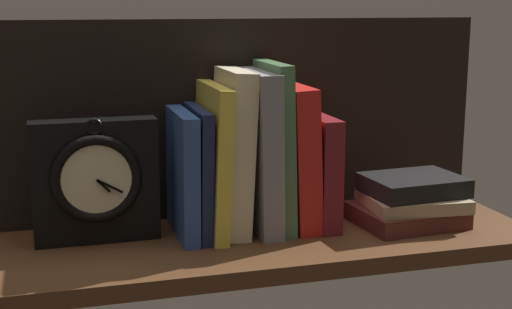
% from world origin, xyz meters
% --- Properties ---
extents(ground_plane, '(0.82, 0.27, 0.03)m').
position_xyz_m(ground_plane, '(0.00, 0.00, -0.01)').
color(ground_plane, '#4C2D19').
extents(back_panel, '(0.82, 0.01, 0.32)m').
position_xyz_m(back_panel, '(0.00, 0.13, 0.16)').
color(back_panel, black).
rests_on(back_panel, ground_plane).
extents(book_blue_modern, '(0.03, 0.16, 0.19)m').
position_xyz_m(book_blue_modern, '(-0.12, 0.04, 0.09)').
color(book_blue_modern, '#2D4C8E').
rests_on(book_blue_modern, ground_plane).
extents(book_navy_bierce, '(0.02, 0.15, 0.19)m').
position_xyz_m(book_navy_bierce, '(-0.10, 0.04, 0.10)').
color(book_navy_bierce, '#192147').
rests_on(book_navy_bierce, ground_plane).
extents(book_yellow_seinlanguage, '(0.03, 0.17, 0.23)m').
position_xyz_m(book_yellow_seinlanguage, '(-0.07, 0.04, 0.11)').
color(book_yellow_seinlanguage, gold).
rests_on(book_yellow_seinlanguage, ground_plane).
extents(book_cream_twain, '(0.05, 0.14, 0.25)m').
position_xyz_m(book_cream_twain, '(-0.04, 0.04, 0.12)').
color(book_cream_twain, beige).
rests_on(book_cream_twain, ground_plane).
extents(book_gray_chess, '(0.04, 0.16, 0.25)m').
position_xyz_m(book_gray_chess, '(-0.00, 0.04, 0.12)').
color(book_gray_chess, gray).
rests_on(book_gray_chess, ground_plane).
extents(book_green_romantic, '(0.03, 0.14, 0.26)m').
position_xyz_m(book_green_romantic, '(0.03, 0.04, 0.13)').
color(book_green_romantic, '#476B44').
rests_on(book_green_romantic, ground_plane).
extents(book_red_requiem, '(0.05, 0.15, 0.22)m').
position_xyz_m(book_red_requiem, '(0.06, 0.04, 0.11)').
color(book_red_requiem, red).
rests_on(book_red_requiem, ground_plane).
extents(book_maroon_dawkins, '(0.03, 0.15, 0.17)m').
position_xyz_m(book_maroon_dawkins, '(0.10, 0.04, 0.09)').
color(book_maroon_dawkins, maroon).
rests_on(book_maroon_dawkins, ground_plane).
extents(framed_clock, '(0.18, 0.06, 0.19)m').
position_xyz_m(framed_clock, '(-0.25, 0.04, 0.09)').
color(framed_clock, black).
rests_on(framed_clock, ground_plane).
extents(book_stack_side, '(0.17, 0.15, 0.08)m').
position_xyz_m(book_stack_side, '(0.24, -0.01, 0.04)').
color(book_stack_side, '#471E19').
rests_on(book_stack_side, ground_plane).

